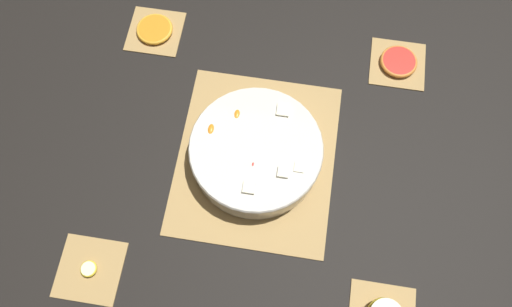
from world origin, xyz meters
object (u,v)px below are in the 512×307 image
fruit_salad_bowl (256,152)px  grapefruit_slice (399,62)px  orange_slice_whole (155,29)px  banana_coin_single (89,269)px

fruit_salad_bowl → grapefruit_slice: fruit_salad_bowl is taller
orange_slice_whole → banana_coin_single: orange_slice_whole is taller
fruit_salad_bowl → grapefruit_slice: (0.30, -0.30, -0.03)m
banana_coin_single → grapefruit_slice: bearing=-45.5°
orange_slice_whole → banana_coin_single: 0.59m
banana_coin_single → grapefruit_slice: 0.84m
orange_slice_whole → banana_coin_single: bearing=-180.0°
orange_slice_whole → banana_coin_single: size_ratio=2.61×
fruit_salad_bowl → orange_slice_whole: (0.30, 0.30, -0.03)m
fruit_salad_bowl → grapefruit_slice: 0.42m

